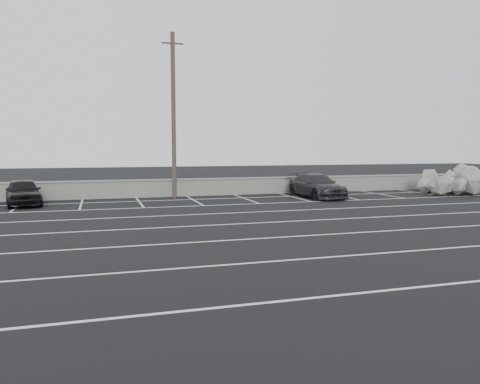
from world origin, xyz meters
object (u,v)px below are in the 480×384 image
object	(u,v)px
car_right	(317,186)
utility_pole	(174,115)
car_left	(23,192)
riprap_pile	(453,185)
trash_bin	(313,185)

from	to	relation	value
car_right	utility_pole	bearing A→B (deg)	162.19
car_right	utility_pole	size ratio (longest dim) A/B	0.50
car_left	riprap_pile	size ratio (longest dim) A/B	0.75
riprap_pile	trash_bin	bearing A→B (deg)	158.28
car_right	riprap_pile	bearing A→B (deg)	-6.20
utility_pole	trash_bin	xyz separation A→B (m)	(9.11, 0.40, -4.33)
trash_bin	utility_pole	bearing A→B (deg)	-177.49
car_left	utility_pole	bearing A→B (deg)	-1.58
trash_bin	riprap_pile	xyz separation A→B (m)	(8.20, -3.27, 0.11)
car_left	riprap_pile	xyz separation A→B (m)	(25.29, -1.59, -0.09)
car_left	trash_bin	xyz separation A→B (m)	(17.09, 1.68, -0.19)
car_right	riprap_pile	world-z (taller)	riprap_pile
car_left	car_right	distance (m)	16.10
riprap_pile	utility_pole	bearing A→B (deg)	170.59
trash_bin	riprap_pile	bearing A→B (deg)	-21.72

